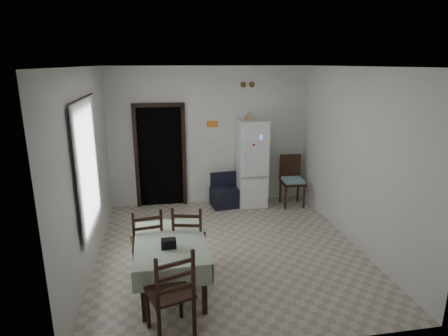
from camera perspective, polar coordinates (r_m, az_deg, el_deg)
name	(u,v)px	position (r m, az deg, el deg)	size (l,w,h in m)	color
ground	(229,249)	(6.28, 0.79, -12.28)	(4.50, 4.50, 0.00)	#BBAD99
ceiling	(230,67)	(5.55, 0.90, 15.20)	(4.20, 4.50, 0.02)	white
wall_back	(210,137)	(7.91, -2.14, 4.78)	(4.20, 0.02, 2.90)	silver
wall_front	(272,224)	(3.68, 7.31, -8.46)	(4.20, 0.02, 2.90)	silver
wall_left	(87,171)	(5.76, -20.17, -0.36)	(0.02, 4.50, 2.90)	silver
wall_right	(356,159)	(6.46, 19.49, 1.37)	(0.02, 4.50, 2.90)	silver
doorway	(160,154)	(8.13, -9.66, 2.05)	(1.06, 0.52, 2.22)	black
window_recess	(80,168)	(5.55, -21.12, 0.04)	(0.10, 1.20, 1.60)	silver
curtain	(88,167)	(5.53, -20.01, 0.09)	(0.02, 1.45, 1.85)	white
curtain_rod	(82,98)	(5.37, -20.85, 9.91)	(0.02, 0.02, 1.60)	black
calendar	(212,129)	(7.88, -1.78, 5.99)	(0.28, 0.02, 0.40)	white
calendar_image	(212,124)	(7.86, -1.78, 6.70)	(0.24, 0.01, 0.14)	orange
light_switch	(217,153)	(8.00, -1.04, 2.34)	(0.08, 0.02, 0.12)	beige
vent_left	(243,85)	(7.89, 2.96, 12.57)	(0.12, 0.12, 0.03)	brown
vent_right	(252,85)	(7.93, 4.26, 12.57)	(0.12, 0.12, 0.03)	brown
emergency_light	(274,83)	(8.03, 7.65, 12.73)	(0.25, 0.07, 0.09)	white
fridge	(252,163)	(7.88, 4.26, 0.71)	(0.59, 0.59, 1.83)	white
tan_cone	(249,116)	(7.67, 3.86, 7.93)	(0.21, 0.21, 0.17)	tan
navy_seat	(225,191)	(7.94, 0.20, -3.46)	(0.57, 0.55, 0.69)	black
corner_chair	(293,181)	(8.04, 10.41, -2.02)	(0.46, 0.46, 1.07)	black
dining_table	(171,265)	(5.18, -8.03, -14.46)	(0.91, 1.38, 0.72)	#AABCA1
black_bag	(169,244)	(4.81, -8.44, -11.31)	(0.19, 0.11, 0.12)	black
dining_chair_far_left	(147,240)	(5.55, -11.67, -10.70)	(0.44, 0.44, 1.02)	black
dining_chair_far_right	(189,238)	(5.51, -5.32, -10.51)	(0.44, 0.44, 1.04)	black
dining_chair_near_head	(170,291)	(4.35, -8.27, -18.04)	(0.47, 0.47, 1.09)	black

